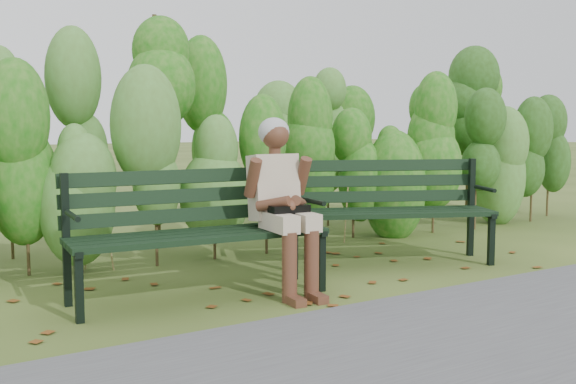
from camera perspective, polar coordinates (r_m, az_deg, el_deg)
ground at (r=6.10m, az=1.75°, el=-7.31°), size 80.00×80.00×0.00m
footpath at (r=4.51m, az=17.83°, el=-12.33°), size 60.00×2.50×0.01m
hedge_band at (r=7.56m, az=-6.09°, el=4.83°), size 11.04×1.67×2.42m
leaf_litter at (r=5.90m, az=1.67°, el=-7.75°), size 5.94×2.26×0.01m
bench_left at (r=5.45m, az=-7.91°, el=-2.53°), size 2.08×0.83×1.02m
bench_right at (r=6.82m, az=8.20°, el=-0.83°), size 2.14×1.42×1.02m
seated_woman at (r=5.50m, az=-0.55°, el=-0.13°), size 0.57×0.83×1.44m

